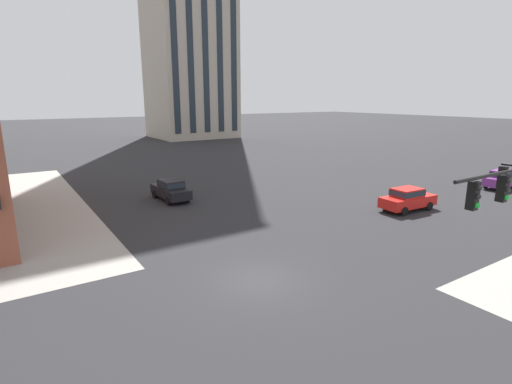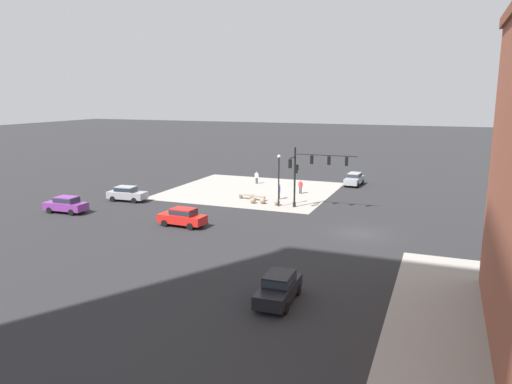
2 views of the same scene
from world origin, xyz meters
The scene contains 17 objects.
ground_plane centered at (0.00, 0.00, 0.00)m, with size 320.00×320.00×0.00m, color #262628.
sidewalk_corner_slab centered at (16.00, -14.50, 0.00)m, with size 20.00×19.00×0.02m, color gray.
traffic_signal_main centered at (6.84, -7.50, 4.25)m, with size 6.71×2.09×6.44m.
bollard_sphere_curb_a centered at (10.32, -7.74, 0.33)m, with size 0.65×0.65×0.65m, color gray.
bollard_sphere_curb_b centered at (12.02, -7.85, 0.33)m, with size 0.65×0.65×0.65m, color gray.
bollard_sphere_curb_c centered at (13.11, -7.68, 0.33)m, with size 0.65×0.65×0.65m, color gray.
bench_near_signal centered at (13.20, -9.30, 0.33)m, with size 1.81×0.52×0.49m.
bench_mid_block centered at (14.70, -9.64, 0.33)m, with size 1.83×0.63×0.49m.
pedestrian_near_bench centered at (17.17, -19.16, 0.95)m, with size 0.55×0.22×1.66m.
pedestrian_at_curb centered at (9.72, -14.79, 0.94)m, with size 0.55×0.24×1.65m.
pedestrian_walking_east centered at (11.11, -10.84, 1.02)m, with size 0.33×0.51×1.77m.
street_lamp_corner_near centered at (10.00, -7.33, 3.50)m, with size 0.36×0.36×5.61m.
car_main_northbound_near centered at (15.58, 3.53, 0.92)m, with size 4.49×2.07×1.68m.
car_main_southbound_near centered at (2.06, 15.97, 0.92)m, with size 2.02×4.46×1.68m.
car_main_southbound_far centered at (4.61, -22.73, 0.92)m, with size 2.10×4.50×1.68m.
car_cross_eastbound centered at (29.27, 3.34, 0.92)m, with size 4.46×2.01×1.68m.
car_cross_westbound centered at (26.90, -3.58, 0.92)m, with size 4.52×2.14×1.68m.
Camera 2 is at (-6.35, 40.98, 11.82)m, focal length 33.91 mm.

